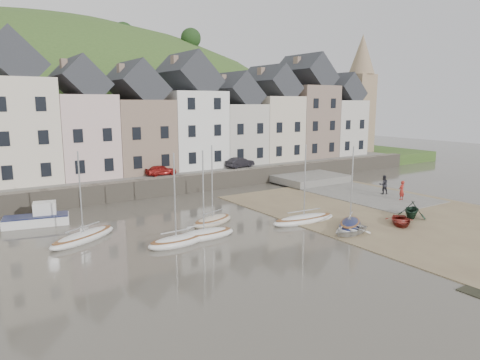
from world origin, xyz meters
TOP-DOWN VIEW (x-y plane):
  - ground at (0.00, 0.00)m, footprint 160.00×160.00m
  - quay_land at (0.00, 32.00)m, footprint 90.00×30.00m
  - quay_street at (0.00, 20.50)m, footprint 70.00×7.00m
  - seawall at (0.00, 17.00)m, footprint 70.00×1.20m
  - beach at (11.00, 0.00)m, footprint 18.00×26.00m
  - slipway at (15.00, 8.00)m, footprint 8.00×18.00m
  - hillside at (-5.00, 60.00)m, footprint 134.40×84.00m
  - townhouse_terrace at (1.76, 24.00)m, footprint 61.05×8.00m
  - church_spire at (34.55, 24.00)m, footprint 4.00×4.00m
  - sailboat_0 at (-12.49, 6.43)m, footprint 5.52×4.01m
  - sailboat_1 at (-7.66, 2.07)m, footprint 4.00×1.65m
  - sailboat_2 at (-3.14, 5.10)m, footprint 4.19×2.63m
  - sailboat_3 at (-5.40, 2.37)m, footprint 4.66×1.64m
  - sailboat_4 at (3.02, 1.52)m, footprint 5.79×1.99m
  - sailboat_5 at (4.96, -1.45)m, footprint 4.10×3.50m
  - motorboat_2 at (-14.37, 12.26)m, footprint 4.91×2.67m
  - rowboat_white at (3.50, -2.70)m, footprint 3.28×2.49m
  - rowboat_green at (11.08, -2.40)m, footprint 3.32×3.18m
  - rowboat_red at (8.61, -3.17)m, footprint 3.61×3.56m
  - person_red at (15.74, 2.01)m, footprint 0.71×0.50m
  - person_dark at (16.49, 4.68)m, footprint 1.15×1.04m
  - car_left at (-1.12, 19.50)m, footprint 3.27×1.33m
  - car_right at (8.96, 19.50)m, footprint 3.81×1.80m

SIDE VIEW (x-z plane):
  - hillside at x=-5.00m, z-range -59.99..24.01m
  - ground at x=0.00m, z-range 0.00..0.00m
  - beach at x=11.00m, z-range 0.00..0.06m
  - slipway at x=15.00m, z-range 0.00..0.12m
  - sailboat_4 at x=3.02m, z-range -2.90..3.42m
  - sailboat_0 at x=-12.49m, z-range -2.90..3.42m
  - sailboat_3 at x=-5.40m, z-range -2.90..3.42m
  - sailboat_5 at x=4.96m, z-range -2.89..3.43m
  - sailboat_1 at x=-7.66m, z-range -2.89..3.43m
  - sailboat_2 at x=-3.14m, z-range -2.89..3.43m
  - rowboat_red at x=8.61m, z-range 0.06..0.67m
  - rowboat_white at x=3.50m, z-range 0.06..0.70m
  - motorboat_2 at x=-14.37m, z-range -0.27..1.43m
  - rowboat_green at x=11.08m, z-range 0.06..1.42m
  - quay_land at x=0.00m, z-range 0.00..1.50m
  - seawall at x=0.00m, z-range 0.00..1.80m
  - person_red at x=15.74m, z-range 0.12..1.96m
  - person_dark at x=16.49m, z-range 0.12..2.05m
  - quay_street at x=0.00m, z-range 1.50..1.60m
  - car_left at x=-1.12m, z-range 1.60..2.71m
  - car_right at x=8.96m, z-range 1.60..2.81m
  - townhouse_terrace at x=1.76m, z-range 0.36..14.29m
  - church_spire at x=34.55m, z-range 2.06..20.06m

